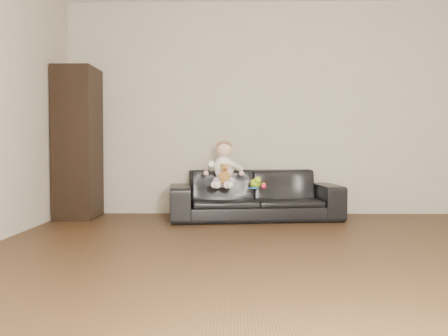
{
  "coord_description": "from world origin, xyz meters",
  "views": [
    {
      "loc": [
        -0.46,
        -3.41,
        0.81
      ],
      "look_at": [
        -0.56,
        2.16,
        0.59
      ],
      "focal_mm": 40.0,
      "sensor_mm": 36.0,
      "label": 1
    }
  ],
  "objects_px": {
    "baby": "(224,167)",
    "toy_blue_disc": "(254,188)",
    "toy_rattle": "(264,186)",
    "toy_green": "(256,183)",
    "sofa": "(255,195)",
    "cabinet": "(78,143)",
    "teddy_bear": "(225,173)"
  },
  "relations": [
    {
      "from": "cabinet",
      "to": "teddy_bear",
      "type": "height_order",
      "value": "cabinet"
    },
    {
      "from": "baby",
      "to": "toy_blue_disc",
      "type": "height_order",
      "value": "baby"
    },
    {
      "from": "sofa",
      "to": "toy_blue_disc",
      "type": "xyz_separation_m",
      "value": [
        -0.02,
        -0.21,
        0.1
      ]
    },
    {
      "from": "cabinet",
      "to": "baby",
      "type": "bearing_deg",
      "value": -6.7
    },
    {
      "from": "toy_green",
      "to": "toy_blue_disc",
      "type": "height_order",
      "value": "toy_green"
    },
    {
      "from": "toy_green",
      "to": "toy_blue_disc",
      "type": "xyz_separation_m",
      "value": [
        -0.02,
        -0.08,
        -0.05
      ]
    },
    {
      "from": "toy_green",
      "to": "baby",
      "type": "bearing_deg",
      "value": 175.21
    },
    {
      "from": "toy_rattle",
      "to": "cabinet",
      "type": "bearing_deg",
      "value": 170.56
    },
    {
      "from": "toy_rattle",
      "to": "teddy_bear",
      "type": "bearing_deg",
      "value": -178.63
    },
    {
      "from": "toy_rattle",
      "to": "toy_blue_disc",
      "type": "xyz_separation_m",
      "value": [
        -0.11,
        0.04,
        -0.02
      ]
    },
    {
      "from": "sofa",
      "to": "toy_rattle",
      "type": "bearing_deg",
      "value": -77.74
    },
    {
      "from": "sofa",
      "to": "toy_blue_disc",
      "type": "distance_m",
      "value": 0.24
    },
    {
      "from": "toy_rattle",
      "to": "toy_blue_disc",
      "type": "relative_size",
      "value": 0.58
    },
    {
      "from": "baby",
      "to": "toy_rattle",
      "type": "relative_size",
      "value": 8.91
    },
    {
      "from": "teddy_bear",
      "to": "toy_green",
      "type": "relative_size",
      "value": 1.33
    },
    {
      "from": "baby",
      "to": "toy_blue_disc",
      "type": "xyz_separation_m",
      "value": [
        0.33,
        -0.11,
        -0.22
      ]
    },
    {
      "from": "baby",
      "to": "toy_blue_disc",
      "type": "relative_size",
      "value": 5.19
    },
    {
      "from": "toy_rattle",
      "to": "baby",
      "type": "bearing_deg",
      "value": 161.2
    },
    {
      "from": "baby",
      "to": "cabinet",
      "type": "bearing_deg",
      "value": -170.74
    },
    {
      "from": "toy_green",
      "to": "sofa",
      "type": "bearing_deg",
      "value": 91.42
    },
    {
      "from": "sofa",
      "to": "cabinet",
      "type": "height_order",
      "value": "cabinet"
    },
    {
      "from": "cabinet",
      "to": "toy_green",
      "type": "relative_size",
      "value": 11.29
    },
    {
      "from": "sofa",
      "to": "teddy_bear",
      "type": "bearing_deg",
      "value": -148.52
    },
    {
      "from": "toy_rattle",
      "to": "toy_blue_disc",
      "type": "bearing_deg",
      "value": 159.2
    },
    {
      "from": "teddy_bear",
      "to": "toy_green",
      "type": "height_order",
      "value": "teddy_bear"
    },
    {
      "from": "cabinet",
      "to": "teddy_bear",
      "type": "distance_m",
      "value": 1.78
    },
    {
      "from": "cabinet",
      "to": "toy_green",
      "type": "distance_m",
      "value": 2.11
    },
    {
      "from": "baby",
      "to": "toy_rattle",
      "type": "xyz_separation_m",
      "value": [
        0.44,
        -0.15,
        -0.2
      ]
    },
    {
      "from": "sofa",
      "to": "toy_blue_disc",
      "type": "relative_size",
      "value": 19.06
    },
    {
      "from": "sofa",
      "to": "toy_blue_disc",
      "type": "bearing_deg",
      "value": -101.85
    },
    {
      "from": "cabinet",
      "to": "baby",
      "type": "height_order",
      "value": "cabinet"
    },
    {
      "from": "toy_blue_disc",
      "to": "toy_rattle",
      "type": "bearing_deg",
      "value": -20.8
    }
  ]
}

